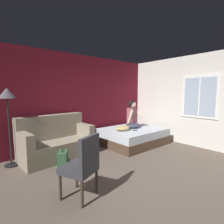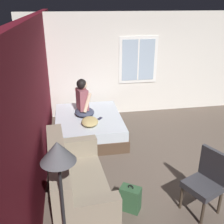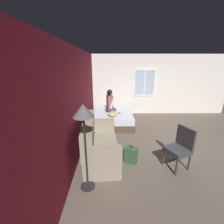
{
  "view_description": "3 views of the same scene",
  "coord_description": "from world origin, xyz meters",
  "px_view_note": "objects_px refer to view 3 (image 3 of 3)",
  "views": [
    {
      "loc": [
        -2.25,
        -1.83,
        1.6
      ],
      "look_at": [
        0.57,
        1.54,
        1.11
      ],
      "focal_mm": 28.0,
      "sensor_mm": 36.0,
      "label": 1
    },
    {
      "loc": [
        -3.82,
        2.26,
        2.94
      ],
      "look_at": [
        0.57,
        1.51,
        1.04
      ],
      "focal_mm": 42.0,
      "sensor_mm": 36.0,
      "label": 2
    },
    {
      "loc": [
        -3.94,
        1.96,
        2.35
      ],
      "look_at": [
        0.41,
        1.91,
        0.9
      ],
      "focal_mm": 24.0,
      "sensor_mm": 36.0,
      "label": 3
    }
  ],
  "objects_px": {
    "side_chair": "(180,146)",
    "cell_phone": "(119,113)",
    "bed": "(113,118)",
    "throw_pillow": "(113,114)",
    "backpack": "(131,155)",
    "floor_lamp": "(84,120)",
    "couch": "(98,144)",
    "person_seated": "(110,103)"
  },
  "relations": [
    {
      "from": "cell_phone",
      "to": "throw_pillow",
      "type": "bearing_deg",
      "value": -93.95
    },
    {
      "from": "bed",
      "to": "cell_phone",
      "type": "xyz_separation_m",
      "value": [
        -0.16,
        -0.24,
        0.25
      ]
    },
    {
      "from": "person_seated",
      "to": "cell_phone",
      "type": "xyz_separation_m",
      "value": [
        -0.25,
        -0.34,
        -0.35
      ]
    },
    {
      "from": "side_chair",
      "to": "bed",
      "type": "bearing_deg",
      "value": 29.14
    },
    {
      "from": "couch",
      "to": "floor_lamp",
      "type": "relative_size",
      "value": 1.04
    },
    {
      "from": "cell_phone",
      "to": "floor_lamp",
      "type": "xyz_separation_m",
      "value": [
        -3.11,
        0.79,
        0.94
      ]
    },
    {
      "from": "side_chair",
      "to": "throw_pillow",
      "type": "relative_size",
      "value": 2.04
    },
    {
      "from": "side_chair",
      "to": "cell_phone",
      "type": "xyz_separation_m",
      "value": [
        2.52,
        1.25,
        -0.05
      ]
    },
    {
      "from": "cell_phone",
      "to": "floor_lamp",
      "type": "relative_size",
      "value": 0.08
    },
    {
      "from": "person_seated",
      "to": "bed",
      "type": "bearing_deg",
      "value": -133.65
    },
    {
      "from": "bed",
      "to": "person_seated",
      "type": "bearing_deg",
      "value": 46.35
    },
    {
      "from": "person_seated",
      "to": "floor_lamp",
      "type": "height_order",
      "value": "floor_lamp"
    },
    {
      "from": "bed",
      "to": "floor_lamp",
      "type": "relative_size",
      "value": 1.12
    },
    {
      "from": "bed",
      "to": "throw_pillow",
      "type": "distance_m",
      "value": 0.53
    },
    {
      "from": "bed",
      "to": "side_chair",
      "type": "xyz_separation_m",
      "value": [
        -2.68,
        -1.49,
        0.3
      ]
    },
    {
      "from": "bed",
      "to": "person_seated",
      "type": "xyz_separation_m",
      "value": [
        0.09,
        0.09,
        0.6
      ]
    },
    {
      "from": "backpack",
      "to": "cell_phone",
      "type": "xyz_separation_m",
      "value": [
        2.34,
        0.16,
        0.29
      ]
    },
    {
      "from": "couch",
      "to": "floor_lamp",
      "type": "bearing_deg",
      "value": 171.51
    },
    {
      "from": "person_seated",
      "to": "throw_pillow",
      "type": "relative_size",
      "value": 1.82
    },
    {
      "from": "person_seated",
      "to": "floor_lamp",
      "type": "bearing_deg",
      "value": 172.37
    },
    {
      "from": "backpack",
      "to": "floor_lamp",
      "type": "height_order",
      "value": "floor_lamp"
    },
    {
      "from": "backpack",
      "to": "floor_lamp",
      "type": "relative_size",
      "value": 0.27
    },
    {
      "from": "couch",
      "to": "person_seated",
      "type": "distance_m",
      "value": 2.46
    },
    {
      "from": "side_chair",
      "to": "floor_lamp",
      "type": "height_order",
      "value": "floor_lamp"
    },
    {
      "from": "bed",
      "to": "cell_phone",
      "type": "bearing_deg",
      "value": -123.26
    },
    {
      "from": "side_chair",
      "to": "floor_lamp",
      "type": "relative_size",
      "value": 0.58
    },
    {
      "from": "backpack",
      "to": "cell_phone",
      "type": "distance_m",
      "value": 2.36
    },
    {
      "from": "backpack",
      "to": "cell_phone",
      "type": "bearing_deg",
      "value": 4.03
    },
    {
      "from": "couch",
      "to": "cell_phone",
      "type": "bearing_deg",
      "value": -16.71
    },
    {
      "from": "couch",
      "to": "bed",
      "type": "bearing_deg",
      "value": -9.84
    },
    {
      "from": "bed",
      "to": "person_seated",
      "type": "height_order",
      "value": "person_seated"
    },
    {
      "from": "bed",
      "to": "cell_phone",
      "type": "distance_m",
      "value": 0.38
    },
    {
      "from": "backpack",
      "to": "cell_phone",
      "type": "height_order",
      "value": "cell_phone"
    },
    {
      "from": "bed",
      "to": "throw_pillow",
      "type": "bearing_deg",
      "value": 179.92
    },
    {
      "from": "bed",
      "to": "throw_pillow",
      "type": "height_order",
      "value": "throw_pillow"
    },
    {
      "from": "bed",
      "to": "backpack",
      "type": "height_order",
      "value": "bed"
    },
    {
      "from": "couch",
      "to": "side_chair",
      "type": "xyz_separation_m",
      "value": [
        -0.37,
        -1.89,
        0.14
      ]
    },
    {
      "from": "couch",
      "to": "floor_lamp",
      "type": "height_order",
      "value": "floor_lamp"
    },
    {
      "from": "throw_pillow",
      "to": "cell_phone",
      "type": "xyz_separation_m",
      "value": [
        0.27,
        -0.25,
        -0.07
      ]
    },
    {
      "from": "side_chair",
      "to": "floor_lamp",
      "type": "distance_m",
      "value": 2.31
    },
    {
      "from": "person_seated",
      "to": "floor_lamp",
      "type": "xyz_separation_m",
      "value": [
        -3.36,
        0.45,
        0.59
      ]
    },
    {
      "from": "side_chair",
      "to": "throw_pillow",
      "type": "bearing_deg",
      "value": 33.58
    }
  ]
}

